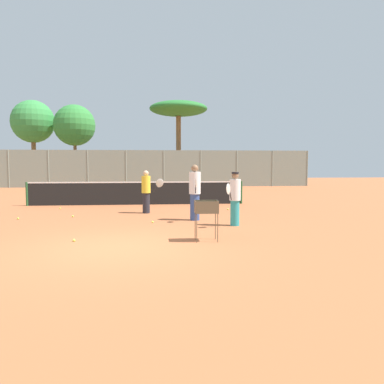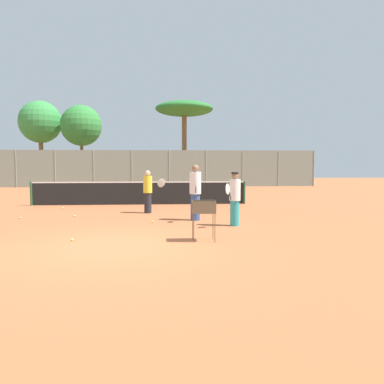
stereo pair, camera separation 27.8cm
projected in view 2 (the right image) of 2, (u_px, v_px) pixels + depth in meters
The scene contains 17 objects.
ground_plane at pixel (114, 247), 8.47m from camera, with size 80.00×80.00×0.00m, color #B26038.
tennis_net at pixel (140, 193), 17.30m from camera, with size 9.90×0.10×1.07m.
back_fence at pixel (151, 169), 30.50m from camera, with size 27.47×0.08×2.99m.
tree_0 at pixel (81, 126), 33.82m from camera, with size 3.68×3.68×7.17m.
tree_1 at pixel (40, 122), 34.49m from camera, with size 3.87×3.87×7.66m.
tree_2 at pixel (184, 110), 33.77m from camera, with size 5.23×5.23×7.49m.
player_white_outfit at pixel (195, 192), 12.48m from camera, with size 0.39×0.95×1.86m.
player_red_cap at pixel (235, 198), 11.36m from camera, with size 0.59×0.78×1.64m.
player_yellow_shirt at pixel (148, 191), 14.32m from camera, with size 0.89×0.34×1.64m.
ball_cart at pixel (204, 210), 9.12m from camera, with size 0.56×0.41×1.00m.
tennis_ball_1 at pixel (21, 218), 12.84m from camera, with size 0.07×0.07×0.07m, color #D1E54C.
tennis_ball_2 at pixel (230, 209), 15.28m from camera, with size 0.07×0.07×0.07m, color #D1E54C.
tennis_ball_3 at pixel (153, 222), 12.00m from camera, with size 0.07×0.07×0.07m, color #D1E54C.
tennis_ball_4 at pixel (75, 216), 13.36m from camera, with size 0.07×0.07×0.07m, color #D1E54C.
tennis_ball_5 at pixel (63, 208), 15.75m from camera, with size 0.07×0.07×0.07m, color #D1E54C.
tennis_ball_6 at pixel (72, 240), 9.17m from camera, with size 0.07×0.07×0.07m, color #D1E54C.
parked_car at pixel (119, 177), 34.25m from camera, with size 4.20×1.70×1.60m.
Camera 2 is at (1.15, -8.46, 1.90)m, focal length 35.00 mm.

